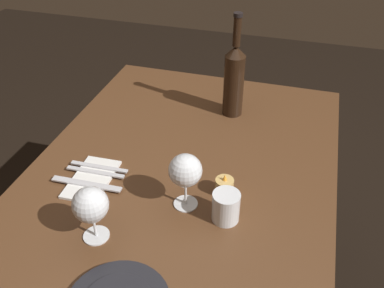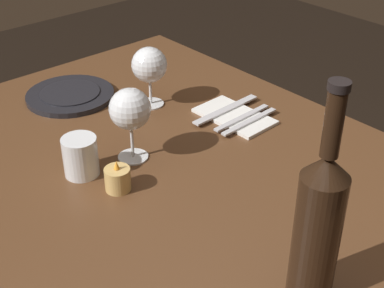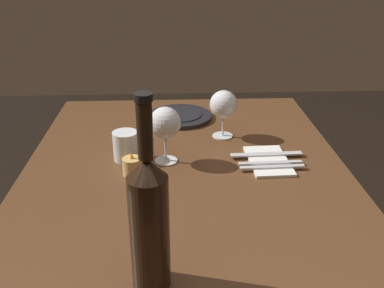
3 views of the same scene
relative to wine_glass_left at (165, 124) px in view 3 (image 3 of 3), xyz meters
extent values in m
cube|color=#56351E|center=(-0.11, -0.05, -0.13)|extent=(1.30, 0.90, 0.04)
cylinder|color=#412816|center=(0.47, -0.43, -0.50)|extent=(0.06, 0.06, 0.70)
cylinder|color=#412816|center=(0.47, 0.33, -0.50)|extent=(0.06, 0.06, 0.70)
cylinder|color=white|center=(0.00, 0.00, -0.11)|extent=(0.07, 0.07, 0.00)
cylinder|color=white|center=(0.00, 0.00, -0.07)|extent=(0.01, 0.01, 0.08)
sphere|color=white|center=(0.00, 0.00, 0.00)|extent=(0.09, 0.09, 0.09)
cylinder|color=beige|center=(0.00, 0.00, 0.00)|extent=(0.07, 0.07, 0.02)
cylinder|color=white|center=(0.17, -0.18, -0.11)|extent=(0.07, 0.07, 0.00)
cylinder|color=white|center=(0.17, -0.18, -0.08)|extent=(0.01, 0.01, 0.07)
sphere|color=white|center=(0.17, -0.18, -0.01)|extent=(0.09, 0.09, 0.09)
cylinder|color=beige|center=(0.17, -0.18, -0.01)|extent=(0.07, 0.07, 0.02)
cylinder|color=black|center=(-0.50, 0.02, -0.01)|extent=(0.07, 0.07, 0.22)
cone|color=black|center=(-0.50, 0.02, 0.12)|extent=(0.07, 0.07, 0.03)
cylinder|color=black|center=(-0.50, 0.02, 0.19)|extent=(0.03, 0.03, 0.10)
cylinder|color=black|center=(-0.50, 0.02, 0.24)|extent=(0.03, 0.03, 0.01)
cylinder|color=white|center=(0.02, 0.11, -0.07)|extent=(0.07, 0.07, 0.08)
cylinder|color=silver|center=(0.02, 0.11, -0.09)|extent=(0.06, 0.06, 0.04)
cylinder|color=#DBB266|center=(-0.07, 0.09, -0.09)|extent=(0.05, 0.05, 0.05)
cylinder|color=white|center=(-0.07, 0.09, -0.10)|extent=(0.04, 0.04, 0.03)
cone|color=#F99E2D|center=(-0.07, 0.09, -0.06)|extent=(0.01, 0.01, 0.02)
cylinder|color=black|center=(0.34, -0.05, -0.11)|extent=(0.23, 0.23, 0.01)
cylinder|color=black|center=(0.34, -0.05, -0.10)|extent=(0.15, 0.15, 0.00)
cube|color=white|center=(-0.02, -0.29, -0.11)|extent=(0.19, 0.12, 0.01)
cube|color=silver|center=(-0.04, -0.29, -0.11)|extent=(0.02, 0.18, 0.00)
cube|color=silver|center=(-0.07, -0.29, -0.11)|extent=(0.02, 0.18, 0.00)
cube|color=silver|center=(0.01, -0.29, -0.11)|extent=(0.03, 0.21, 0.00)
camera|label=1|loc=(0.79, 0.25, 0.70)|focal=39.58mm
camera|label=2|loc=(-0.85, 0.58, 0.55)|focal=52.37mm
camera|label=3|loc=(-1.15, -0.02, 0.46)|focal=41.79mm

